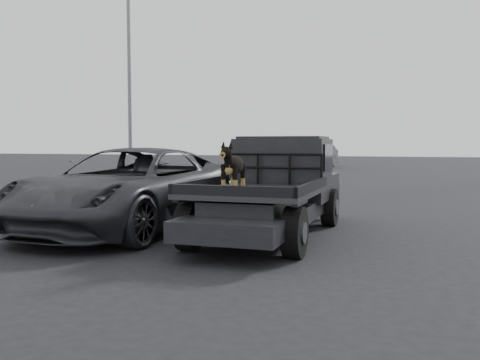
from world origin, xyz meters
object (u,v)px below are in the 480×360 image
(floodlight_near, at_px, (129,20))
(flatbed_ute, at_px, (270,210))
(parked_suv, at_px, (131,189))
(distant_car_a, at_px, (316,155))
(dog, at_px, (233,169))

(floodlight_near, bearing_deg, flatbed_ute, -52.05)
(flatbed_ute, distance_m, parked_suv, 2.77)
(flatbed_ute, bearing_deg, parked_suv, -176.76)
(distant_car_a, bearing_deg, flatbed_ute, -72.68)
(flatbed_ute, height_order, distant_car_a, distant_car_a)
(flatbed_ute, distance_m, floodlight_near, 19.61)
(flatbed_ute, relative_size, parked_suv, 0.95)
(parked_suv, xyz_separation_m, distant_car_a, (-1.45, 27.08, 0.02))
(dog, bearing_deg, floodlight_near, 124.50)
(flatbed_ute, xyz_separation_m, parked_suv, (-2.75, -0.16, 0.33))
(distant_car_a, relative_size, floodlight_near, 0.35)
(parked_suv, relative_size, floodlight_near, 0.40)
(distant_car_a, bearing_deg, dog, -73.35)
(dog, relative_size, floodlight_near, 0.05)
(parked_suv, bearing_deg, flatbed_ute, 6.01)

